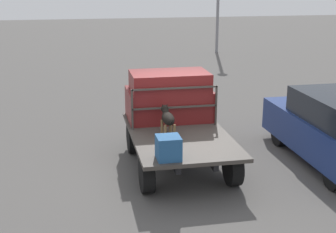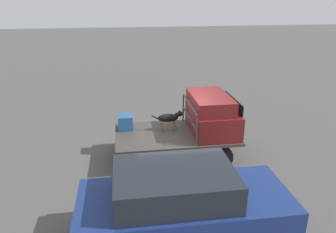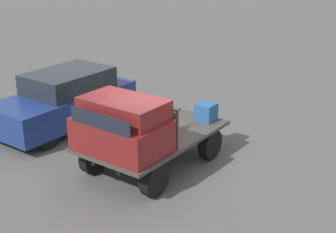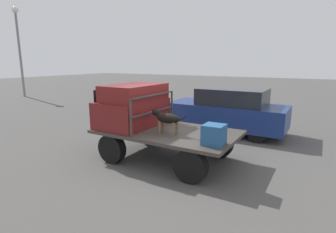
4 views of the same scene
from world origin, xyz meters
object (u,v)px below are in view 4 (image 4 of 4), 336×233
flatbed_truck (167,138)px  parked_sedan (228,110)px  cargo_crate (214,135)px  dog (166,118)px

flatbed_truck → parked_sedan: parked_sedan is taller
cargo_crate → flatbed_truck: bearing=-19.3°
flatbed_truck → parked_sedan: (-0.48, -3.56, 0.23)m
dog → cargo_crate: size_ratio=2.24×
dog → cargo_crate: (-1.35, 0.25, -0.17)m
cargo_crate → parked_sedan: size_ratio=0.10×
flatbed_truck → cargo_crate: bearing=160.7°
dog → cargo_crate: bearing=-173.7°
dog → flatbed_truck: bearing=-46.2°
flatbed_truck → dog: 0.69m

